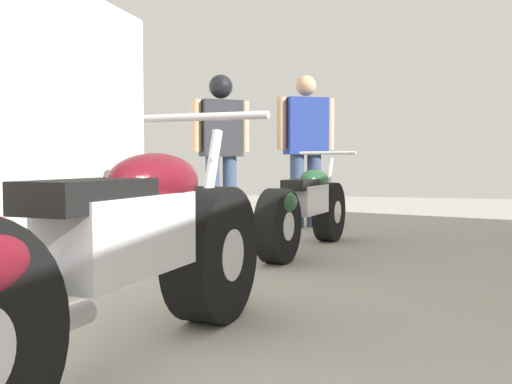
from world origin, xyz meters
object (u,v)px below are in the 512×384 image
at_px(mechanic_in_blue, 306,142).
at_px(mechanic_with_helmet, 221,137).
at_px(motorcycle_black_naked, 305,209).
at_px(motorcycle_maroon_cruiser, 115,263).

bearing_deg(mechanic_in_blue, mechanic_with_helmet, -156.04).
bearing_deg(motorcycle_black_naked, motorcycle_maroon_cruiser, -93.10).
bearing_deg(motorcycle_maroon_cruiser, mechanic_in_blue, 91.73).
bearing_deg(motorcycle_maroon_cruiser, motorcycle_black_naked, 86.90).
relative_size(motorcycle_maroon_cruiser, mechanic_in_blue, 1.21).
xyz_separation_m(mechanic_in_blue, mechanic_with_helmet, (-0.91, -0.40, 0.05)).
relative_size(motorcycle_maroon_cruiser, mechanic_with_helmet, 1.22).
relative_size(motorcycle_black_naked, mechanic_with_helmet, 1.06).
relative_size(motorcycle_maroon_cruiser, motorcycle_black_naked, 1.15).
bearing_deg(mechanic_in_blue, motorcycle_maroon_cruiser, -88.27).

